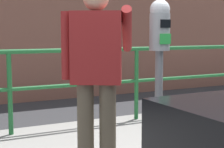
# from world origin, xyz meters

# --- Properties ---
(parking_meter) EXTENTS (0.18, 0.19, 1.58)m
(parking_meter) POSITION_xyz_m (0.03, 0.53, 1.30)
(parking_meter) COLOR slate
(parking_meter) RESTS_ON sidewalk_curb
(pedestrian_at_meter) EXTENTS (0.78, 0.52, 1.71)m
(pedestrian_at_meter) POSITION_xyz_m (-0.47, 0.77, 1.12)
(pedestrian_at_meter) COLOR brown
(pedestrian_at_meter) RESTS_ON sidewalk_curb
(background_railing) EXTENTS (24.06, 0.06, 1.09)m
(background_railing) POSITION_xyz_m (-0.00, 2.45, 0.91)
(background_railing) COLOR #1E602D
(background_railing) RESTS_ON sidewalk_curb
(backdrop_wall) EXTENTS (32.00, 0.50, 3.94)m
(backdrop_wall) POSITION_xyz_m (0.00, 5.43, 1.97)
(backdrop_wall) COLOR brown
(backdrop_wall) RESTS_ON ground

